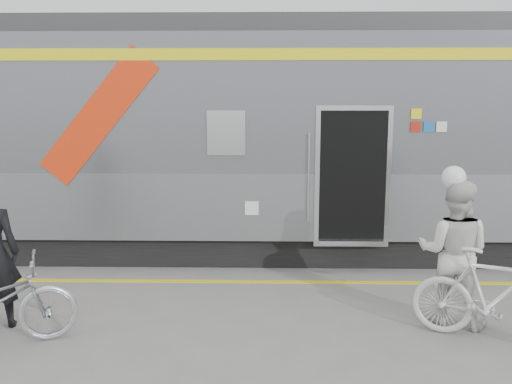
{
  "coord_description": "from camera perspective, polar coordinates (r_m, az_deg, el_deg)",
  "views": [
    {
      "loc": [
        0.77,
        -5.81,
        2.78
      ],
      "look_at": [
        0.63,
        1.6,
        1.5
      ],
      "focal_mm": 38.0,
      "sensor_mm": 36.0,
      "label": 1
    }
  ],
  "objects": [
    {
      "name": "woman",
      "position": [
        7.14,
        20.08,
        -6.0
      ],
      "size": [
        1.09,
        0.98,
        1.82
      ],
      "primitive_type": "imported",
      "rotation": [
        0.0,
        0.0,
        2.73
      ],
      "color": "silver",
      "rests_on": "ground"
    },
    {
      "name": "safety_strip",
      "position": [
        8.47,
        -4.22,
        -9.37
      ],
      "size": [
        24.0,
        0.12,
        0.01
      ],
      "primitive_type": "cube",
      "color": "yellow",
      "rests_on": "ground"
    },
    {
      "name": "ground",
      "position": [
        6.49,
        -6.04,
        -15.64
      ],
      "size": [
        90.0,
        90.0,
        0.0
      ],
      "primitive_type": "plane",
      "color": "slate",
      "rests_on": "ground"
    },
    {
      "name": "helmet_woman",
      "position": [
        6.94,
        20.59,
        2.42
      ],
      "size": [
        0.29,
        0.29,
        0.29
      ],
      "primitive_type": "sphere",
      "color": "white",
      "rests_on": "woman"
    },
    {
      "name": "train",
      "position": [
        10.06,
        -3.61,
        5.65
      ],
      "size": [
        24.0,
        3.17,
        4.1
      ],
      "color": "black",
      "rests_on": "ground"
    },
    {
      "name": "bicycle_right",
      "position": [
        6.86,
        23.8,
        -10.02
      ],
      "size": [
        1.89,
        1.21,
        1.1
      ],
      "primitive_type": "imported",
      "rotation": [
        0.0,
        0.0,
        1.16
      ],
      "color": "beige",
      "rests_on": "ground"
    }
  ]
}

